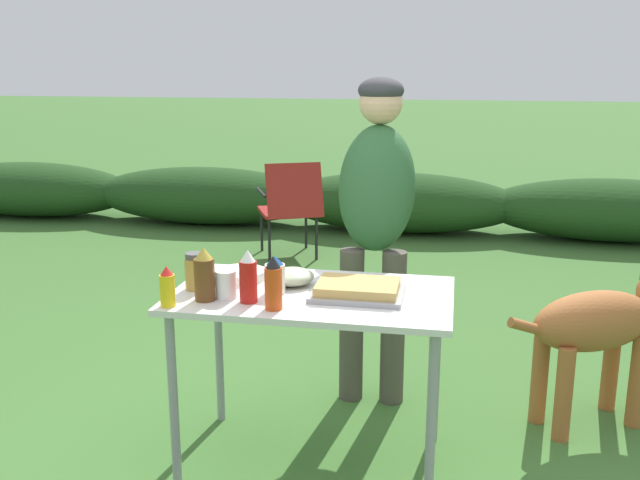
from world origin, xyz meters
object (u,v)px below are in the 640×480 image
at_px(paper_cup_stack, 226,284).
at_px(beer_bottle, 204,275).
at_px(standing_person_with_beanie, 376,203).
at_px(dog, 604,325).
at_px(spice_jar, 195,272).
at_px(hot_sauce_bottle, 273,284).
at_px(folding_table, 312,311).
at_px(plate_stack, 241,275).
at_px(ketchup_bottle, 248,277).
at_px(camp_chair_green_behind_table, 291,204).
at_px(mustard_bottle, 167,287).
at_px(mayo_bottle, 275,276).
at_px(mixing_bowl, 292,276).
at_px(food_tray, 358,290).

relative_size(paper_cup_stack, beer_bottle, 0.53).
distance_m(standing_person_with_beanie, dog, 1.17).
distance_m(spice_jar, hot_sauce_bottle, 0.40).
bearing_deg(folding_table, plate_stack, 160.41).
xyz_separation_m(spice_jar, ketchup_bottle, (0.25, -0.11, 0.02)).
bearing_deg(standing_person_with_beanie, beer_bottle, -123.12).
relative_size(spice_jar, camp_chair_green_behind_table, 0.18).
distance_m(folding_table, hot_sauce_bottle, 0.30).
bearing_deg(mustard_bottle, standing_person_with_beanie, 55.75).
xyz_separation_m(plate_stack, dog, (1.55, 0.46, -0.28)).
distance_m(paper_cup_stack, hot_sauce_bottle, 0.23).
relative_size(plate_stack, standing_person_with_beanie, 0.13).
bearing_deg(mayo_bottle, dog, 24.29).
relative_size(hot_sauce_bottle, dog, 0.23).
bearing_deg(hot_sauce_bottle, standing_person_with_beanie, 73.88).
relative_size(ketchup_bottle, standing_person_with_beanie, 0.13).
distance_m(mixing_bowl, spice_jar, 0.39).
relative_size(paper_cup_stack, camp_chair_green_behind_table, 0.13).
bearing_deg(folding_table, hot_sauce_bottle, -114.61).
xyz_separation_m(mixing_bowl, mayo_bottle, (-0.04, -0.13, 0.04)).
relative_size(mayo_bottle, camp_chair_green_behind_table, 0.18).
bearing_deg(mayo_bottle, hot_sauce_bottle, -77.39).
height_order(folding_table, hot_sauce_bottle, hot_sauce_bottle).
relative_size(standing_person_with_beanie, dog, 1.78).
xyz_separation_m(mustard_bottle, beer_bottle, (0.11, 0.09, 0.03)).
height_order(food_tray, paper_cup_stack, paper_cup_stack).
xyz_separation_m(plate_stack, beer_bottle, (-0.05, -0.28, 0.08)).
height_order(mayo_bottle, ketchup_bottle, ketchup_bottle).
relative_size(plate_stack, mustard_bottle, 1.34).
bearing_deg(ketchup_bottle, paper_cup_stack, 163.86).
xyz_separation_m(hot_sauce_bottle, camp_chair_green_behind_table, (-0.71, 3.29, -0.37)).
distance_m(food_tray, spice_jar, 0.65).
distance_m(paper_cup_stack, ketchup_bottle, 0.11).
height_order(ketchup_bottle, standing_person_with_beanie, standing_person_with_beanie).
distance_m(spice_jar, standing_person_with_beanie, 1.00).
distance_m(ketchup_bottle, dog, 1.65).
bearing_deg(mustard_bottle, mayo_bottle, 32.11).
bearing_deg(mustard_bottle, food_tray, 20.07).
bearing_deg(food_tray, dog, 29.56).
height_order(plate_stack, spice_jar, spice_jar).
height_order(ketchup_bottle, beer_bottle, beer_bottle).
bearing_deg(folding_table, beer_bottle, -156.39).
relative_size(mixing_bowl, mayo_bottle, 1.21).
xyz_separation_m(folding_table, camp_chair_green_behind_table, (-0.81, 3.08, -0.20)).
relative_size(mustard_bottle, hot_sauce_bottle, 0.76).
relative_size(mixing_bowl, spice_jar, 1.22).
xyz_separation_m(mixing_bowl, camp_chair_green_behind_table, (-0.71, 2.99, -0.31)).
bearing_deg(beer_bottle, ketchup_bottle, 3.24).
bearing_deg(dog, mustard_bottle, -93.57).
relative_size(spice_jar, standing_person_with_beanie, 0.10).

